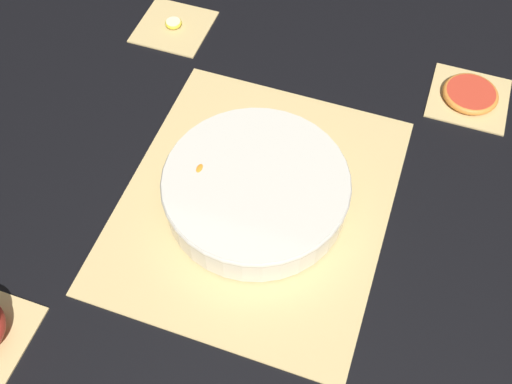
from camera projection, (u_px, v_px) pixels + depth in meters
ground_plane at (256, 203)px, 0.93m from camera, size 6.00×6.00×0.00m
bamboo_mat_center at (256, 201)px, 0.93m from camera, size 0.47×0.40×0.01m
coaster_mat_near_left at (174, 26)px, 1.15m from camera, size 0.13×0.13×0.01m
coaster_mat_far_left at (469, 97)px, 1.05m from camera, size 0.13×0.13×0.01m
fruit_salad_bowl at (256, 188)px, 0.90m from camera, size 0.28×0.28×0.06m
banana_coin_single at (173, 23)px, 1.14m from camera, size 0.03×0.03×0.01m
grapefruit_slice at (470, 94)px, 1.04m from camera, size 0.10×0.10×0.01m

